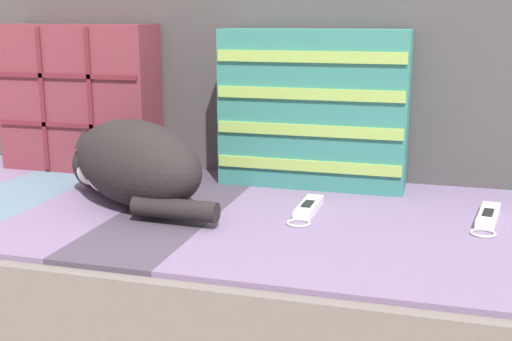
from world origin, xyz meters
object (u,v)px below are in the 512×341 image
object	(u,v)px
game_remote_near	(308,208)
game_remote_far	(488,217)
sleeping_cat	(131,164)
throw_pillow_striped	(314,109)
couch	(230,286)
throw_pillow_quilted	(80,98)

from	to	relation	value
game_remote_near	game_remote_far	distance (m)	0.37
sleeping_cat	game_remote_near	world-z (taller)	sleeping_cat
throw_pillow_striped	sleeping_cat	world-z (taller)	throw_pillow_striped
couch	throw_pillow_quilted	world-z (taller)	throw_pillow_quilted
sleeping_cat	game_remote_near	distance (m)	0.40
couch	game_remote_near	size ratio (longest dim) A/B	9.00
couch	sleeping_cat	bearing A→B (deg)	-167.37
throw_pillow_quilted	game_remote_far	world-z (taller)	throw_pillow_quilted
game_remote_near	game_remote_far	xyz separation A→B (m)	(0.36, 0.04, 0.00)
sleeping_cat	couch	bearing A→B (deg)	12.63
couch	game_remote_near	xyz separation A→B (m)	(0.18, -0.01, 0.21)
couch	throw_pillow_striped	world-z (taller)	throw_pillow_striped
couch	game_remote_far	xyz separation A→B (m)	(0.54, 0.03, 0.21)
throw_pillow_quilted	sleeping_cat	world-z (taller)	throw_pillow_quilted
throw_pillow_quilted	game_remote_near	distance (m)	0.74
throw_pillow_striped	game_remote_near	xyz separation A→B (m)	(0.04, -0.24, -0.18)
couch	game_remote_near	world-z (taller)	game_remote_near
couch	throw_pillow_striped	xyz separation A→B (m)	(0.14, 0.23, 0.39)
throw_pillow_striped	game_remote_near	bearing A→B (deg)	-80.96
couch	game_remote_far	size ratio (longest dim) A/B	8.37
throw_pillow_quilted	sleeping_cat	xyz separation A→B (m)	(0.28, -0.27, -0.11)
throw_pillow_striped	game_remote_near	size ratio (longest dim) A/B	2.35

